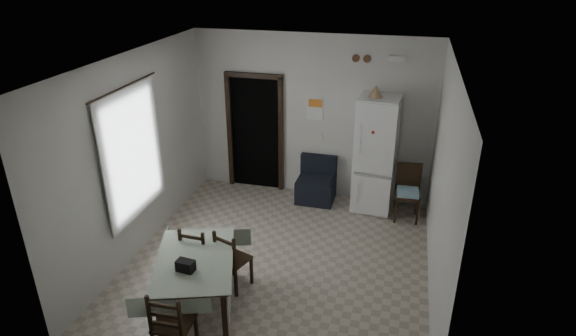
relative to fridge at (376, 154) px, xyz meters
The scene contains 25 objects.
ground 2.46m from the fridge, 121.01° to the right, with size 4.50×4.50×0.00m, color #ACA08C.
ceiling 2.95m from the fridge, 121.01° to the right, with size 4.20×4.50×0.02m, color white, non-canonical shape.
wall_back 1.29m from the fridge, 164.58° to the left, with size 4.20×0.02×2.90m, color silver, non-canonical shape.
wall_front 4.36m from the fridge, 105.51° to the right, with size 4.20×0.02×2.90m, color silver, non-canonical shape.
wall_left 3.82m from the fridge, 149.37° to the right, with size 0.02×4.50×2.90m, color silver, non-canonical shape.
wall_right 2.19m from the fridge, 64.03° to the right, with size 0.02×4.50×2.90m, color silver, non-canonical shape.
doorway 2.27m from the fridge, 166.68° to the left, with size 1.06×0.52×2.22m.
window_recess 3.97m from the fridge, 147.24° to the right, with size 0.10×1.20×1.60m, color silver.
curtain 3.88m from the fridge, 146.35° to the right, with size 0.02×1.45×1.85m, color silver.
curtain_rod 4.12m from the fridge, 146.27° to the right, with size 0.02×0.02×1.60m, color black.
calendar 1.31m from the fridge, 164.49° to the left, with size 0.28×0.02×0.40m, color white.
calendar_image 1.36m from the fridge, 164.78° to the left, with size 0.24×0.01×0.14m, color orange.
light_switch 1.06m from the fridge, 163.04° to the left, with size 0.08×0.02×0.12m, color beige.
vent_left 1.62m from the fridge, 146.46° to the left, with size 0.12×0.12×0.03m, color brown.
vent_right 1.58m from the fridge, 132.56° to the left, with size 0.12×0.12×0.03m, color brown.
emergency_light 1.59m from the fridge, 55.85° to the left, with size 0.25×0.07×0.09m, color white.
fridge is the anchor object (origin of this frame).
tan_cone 1.10m from the fridge, 147.47° to the right, with size 0.23×0.23×0.19m, color tan.
navy_seat 1.17m from the fridge, behind, with size 0.65×0.63×0.79m, color black, non-canonical shape.
corner_chair 0.83m from the fridge, 25.23° to the right, with size 0.41×0.41×0.94m, color black, non-canonical shape.
dining_table 3.74m from the fridge, 120.88° to the right, with size 0.91×1.39×0.72m, color #A0B197, non-canonical shape.
black_bag 3.89m from the fridge, 119.17° to the right, with size 0.21×0.13×0.14m, color black.
dining_chair_far_left 3.42m from the fridge, 127.97° to the right, with size 0.38×0.38×0.88m, color black, non-canonical shape.
dining_chair_far_right 3.14m from the fridge, 121.03° to the right, with size 0.38×0.38×0.88m, color black, non-canonical shape.
dining_chair_near_head 4.38m from the fridge, 114.42° to the right, with size 0.40×0.40×0.93m, color black, non-canonical shape.
Camera 1 is at (1.54, -5.63, 4.13)m, focal length 30.00 mm.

